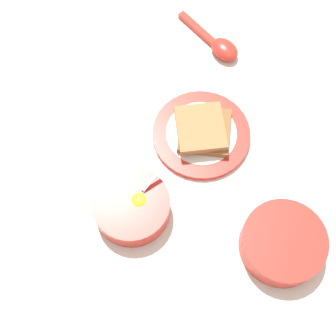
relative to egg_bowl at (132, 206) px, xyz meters
name	(u,v)px	position (x,y,z in m)	size (l,w,h in m)	color
ground_plane	(235,146)	(-0.20, -0.12, -0.02)	(3.00, 3.00, 0.00)	silver
egg_bowl	(132,206)	(0.00, 0.00, 0.00)	(0.14, 0.14, 0.07)	red
toast_plate	(201,134)	(-0.14, -0.15, -0.02)	(0.19, 0.19, 0.01)	red
toast_sandwich	(203,129)	(-0.14, -0.15, 0.00)	(0.11, 0.11, 0.03)	brown
soup_spoon	(218,45)	(-0.19, -0.35, -0.01)	(0.13, 0.15, 0.03)	red
congee_bowl	(283,243)	(-0.26, 0.08, 0.00)	(0.14, 0.14, 0.05)	red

